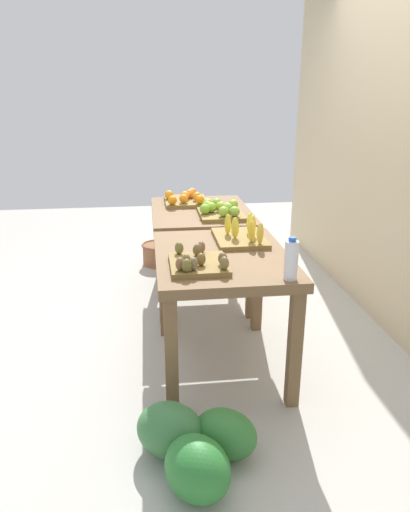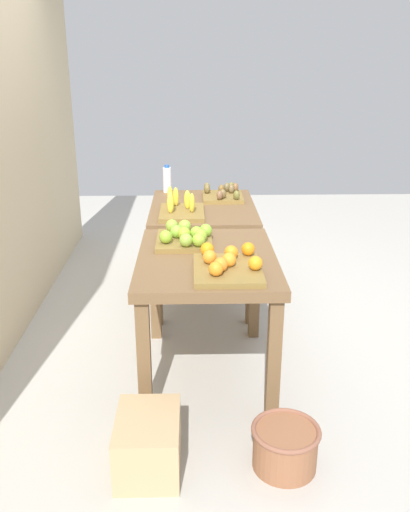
% 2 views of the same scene
% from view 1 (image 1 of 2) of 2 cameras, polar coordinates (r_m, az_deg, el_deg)
% --- Properties ---
extents(ground_plane, '(8.00, 8.00, 0.00)m').
position_cam_1_polar(ground_plane, '(3.71, 0.53, -8.19)').
color(ground_plane, '#B3B0A7').
extents(back_wall, '(4.40, 0.12, 3.00)m').
position_cam_1_polar(back_wall, '(3.72, 22.42, 14.64)').
color(back_wall, beige).
rests_on(back_wall, ground_plane).
extents(display_table_left, '(1.04, 0.80, 0.77)m').
position_cam_1_polar(display_table_left, '(3.99, -0.49, 3.96)').
color(display_table_left, brown).
rests_on(display_table_left, ground_plane).
extents(display_table_right, '(1.04, 0.80, 0.77)m').
position_cam_1_polar(display_table_right, '(2.93, 1.99, -1.82)').
color(display_table_right, brown).
rests_on(display_table_right, ground_plane).
extents(orange_bin, '(0.46, 0.36, 0.11)m').
position_cam_1_polar(orange_bin, '(4.18, -2.28, 6.78)').
color(orange_bin, olive).
rests_on(orange_bin, display_table_left).
extents(apple_bin, '(0.41, 0.36, 0.11)m').
position_cam_1_polar(apple_bin, '(3.75, 1.78, 5.46)').
color(apple_bin, olive).
rests_on(apple_bin, display_table_left).
extents(banana_crate, '(0.44, 0.32, 0.17)m').
position_cam_1_polar(banana_crate, '(3.13, 4.37, 2.50)').
color(banana_crate, olive).
rests_on(banana_crate, display_table_right).
extents(kiwi_bin, '(0.37, 0.32, 0.10)m').
position_cam_1_polar(kiwi_bin, '(2.66, -0.82, -0.72)').
color(kiwi_bin, olive).
rests_on(kiwi_bin, display_table_right).
extents(water_bottle, '(0.07, 0.07, 0.23)m').
position_cam_1_polar(water_bottle, '(2.51, 10.22, -0.46)').
color(water_bottle, silver).
rests_on(water_bottle, display_table_right).
extents(watermelon_pile, '(0.68, 0.68, 0.27)m').
position_cam_1_polar(watermelon_pile, '(2.42, -1.21, -21.48)').
color(watermelon_pile, '#29742E').
rests_on(watermelon_pile, ground_plane).
extents(wicker_basket, '(0.33, 0.33, 0.22)m').
position_cam_1_polar(wicker_basket, '(4.93, -5.63, 0.33)').
color(wicker_basket, '#8F5A3C').
rests_on(wicker_basket, ground_plane).
extents(cardboard_produce_box, '(0.40, 0.30, 0.27)m').
position_cam_1_polar(cardboard_produce_box, '(4.97, 1.88, 0.80)').
color(cardboard_produce_box, tan).
rests_on(cardboard_produce_box, ground_plane).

